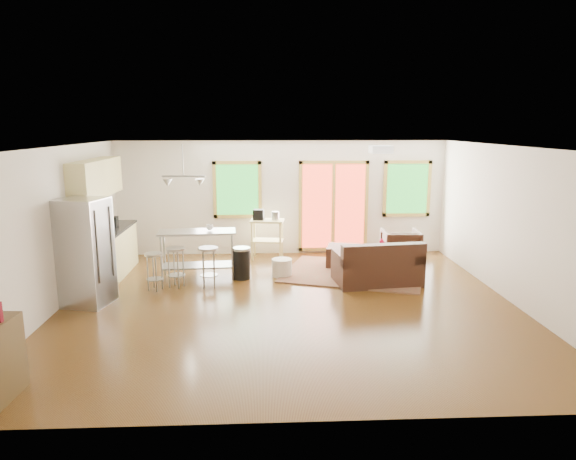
{
  "coord_description": "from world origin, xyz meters",
  "views": [
    {
      "loc": [
        -0.4,
        -8.16,
        2.93
      ],
      "look_at": [
        0.0,
        0.3,
        1.2
      ],
      "focal_mm": 32.0,
      "sensor_mm": 36.0,
      "label": 1
    }
  ],
  "objects_px": {
    "ottoman": "(343,256)",
    "refrigerator": "(86,252)",
    "coffee_table": "(376,255)",
    "armchair": "(401,244)",
    "kitchen_cart": "(266,225)",
    "island": "(198,246)",
    "loveseat": "(378,267)",
    "rug": "(353,273)"
  },
  "relations": [
    {
      "from": "ottoman",
      "to": "refrigerator",
      "type": "distance_m",
      "value": 5.11
    },
    {
      "from": "coffee_table",
      "to": "armchair",
      "type": "distance_m",
      "value": 1.02
    },
    {
      "from": "coffee_table",
      "to": "refrigerator",
      "type": "height_order",
      "value": "refrigerator"
    },
    {
      "from": "armchair",
      "to": "kitchen_cart",
      "type": "height_order",
      "value": "kitchen_cart"
    },
    {
      "from": "armchair",
      "to": "island",
      "type": "distance_m",
      "value": 4.37
    },
    {
      "from": "ottoman",
      "to": "island",
      "type": "xyz_separation_m",
      "value": [
        -2.96,
        -0.69,
        0.42
      ]
    },
    {
      "from": "loveseat",
      "to": "refrigerator",
      "type": "xyz_separation_m",
      "value": [
        -5.06,
        -0.86,
        0.56
      ]
    },
    {
      "from": "coffee_table",
      "to": "island",
      "type": "height_order",
      "value": "island"
    },
    {
      "from": "refrigerator",
      "to": "kitchen_cart",
      "type": "distance_m",
      "value": 4.11
    },
    {
      "from": "ottoman",
      "to": "kitchen_cart",
      "type": "bearing_deg",
      "value": 156.5
    },
    {
      "from": "armchair",
      "to": "kitchen_cart",
      "type": "bearing_deg",
      "value": -5.7
    },
    {
      "from": "rug",
      "to": "ottoman",
      "type": "relative_size",
      "value": 4.09
    },
    {
      "from": "coffee_table",
      "to": "armchair",
      "type": "relative_size",
      "value": 1.49
    },
    {
      "from": "rug",
      "to": "armchair",
      "type": "distance_m",
      "value": 1.5
    },
    {
      "from": "rug",
      "to": "loveseat",
      "type": "height_order",
      "value": "loveseat"
    },
    {
      "from": "ottoman",
      "to": "armchair",
      "type": "bearing_deg",
      "value": 12.02
    },
    {
      "from": "island",
      "to": "armchair",
      "type": "bearing_deg",
      "value": 12.76
    },
    {
      "from": "armchair",
      "to": "ottoman",
      "type": "height_order",
      "value": "armchair"
    },
    {
      "from": "rug",
      "to": "ottoman",
      "type": "height_order",
      "value": "ottoman"
    },
    {
      "from": "armchair",
      "to": "kitchen_cart",
      "type": "relative_size",
      "value": 0.71
    },
    {
      "from": "ottoman",
      "to": "rug",
      "type": "bearing_deg",
      "value": -77.12
    },
    {
      "from": "loveseat",
      "to": "ottoman",
      "type": "height_order",
      "value": "loveseat"
    },
    {
      "from": "armchair",
      "to": "island",
      "type": "relative_size",
      "value": 0.52
    },
    {
      "from": "ottoman",
      "to": "kitchen_cart",
      "type": "distance_m",
      "value": 1.85
    },
    {
      "from": "refrigerator",
      "to": "kitchen_cart",
      "type": "height_order",
      "value": "refrigerator"
    },
    {
      "from": "loveseat",
      "to": "ottoman",
      "type": "xyz_separation_m",
      "value": [
        -0.46,
        1.26,
        -0.11
      ]
    },
    {
      "from": "coffee_table",
      "to": "kitchen_cart",
      "type": "relative_size",
      "value": 1.06
    },
    {
      "from": "island",
      "to": "coffee_table",
      "type": "bearing_deg",
      "value": 3.73
    },
    {
      "from": "refrigerator",
      "to": "loveseat",
      "type": "bearing_deg",
      "value": 22.96
    },
    {
      "from": "coffee_table",
      "to": "refrigerator",
      "type": "xyz_separation_m",
      "value": [
        -5.2,
        -1.66,
        0.53
      ]
    },
    {
      "from": "rug",
      "to": "refrigerator",
      "type": "relative_size",
      "value": 1.51
    },
    {
      "from": "loveseat",
      "to": "ottoman",
      "type": "relative_size",
      "value": 2.52
    },
    {
      "from": "loveseat",
      "to": "refrigerator",
      "type": "height_order",
      "value": "refrigerator"
    },
    {
      "from": "coffee_table",
      "to": "ottoman",
      "type": "relative_size",
      "value": 1.8
    },
    {
      "from": "rug",
      "to": "kitchen_cart",
      "type": "height_order",
      "value": "kitchen_cart"
    },
    {
      "from": "armchair",
      "to": "refrigerator",
      "type": "distance_m",
      "value": 6.39
    },
    {
      "from": "ottoman",
      "to": "island",
      "type": "distance_m",
      "value": 3.06
    },
    {
      "from": "rug",
      "to": "loveseat",
      "type": "bearing_deg",
      "value": -64.28
    },
    {
      "from": "rug",
      "to": "ottoman",
      "type": "bearing_deg",
      "value": 102.88
    },
    {
      "from": "loveseat",
      "to": "armchair",
      "type": "bearing_deg",
      "value": 54.48
    },
    {
      "from": "armchair",
      "to": "ottoman",
      "type": "relative_size",
      "value": 1.21
    },
    {
      "from": "loveseat",
      "to": "coffee_table",
      "type": "relative_size",
      "value": 1.4
    }
  ]
}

